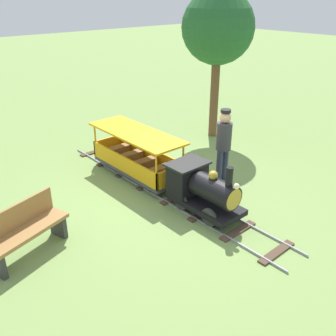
# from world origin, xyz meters

# --- Properties ---
(ground_plane) EXTENTS (60.00, 60.00, 0.00)m
(ground_plane) POSITION_xyz_m (0.00, 0.00, 0.00)
(ground_plane) COLOR #75934C
(track) EXTENTS (0.79, 6.05, 0.04)m
(track) POSITION_xyz_m (0.00, -0.13, 0.02)
(track) COLOR gray
(track) RESTS_ON ground_plane
(locomotive) EXTENTS (0.75, 1.45, 1.06)m
(locomotive) POSITION_xyz_m (0.00, 0.90, 0.48)
(locomotive) COLOR black
(locomotive) RESTS_ON ground_plane
(passenger_car) EXTENTS (0.85, 2.35, 0.97)m
(passenger_car) POSITION_xyz_m (0.00, -1.03, 0.42)
(passenger_car) COLOR #3F3F3F
(passenger_car) RESTS_ON ground_plane
(conductor_person) EXTENTS (0.30, 0.30, 1.62)m
(conductor_person) POSITION_xyz_m (-1.06, 0.45, 0.96)
(conductor_person) COLOR #282D47
(conductor_person) RESTS_ON ground_plane
(park_bench) EXTENTS (1.36, 0.76, 0.82)m
(park_bench) POSITION_xyz_m (2.86, -0.01, 0.42)
(park_bench) COLOR olive
(park_bench) RESTS_ON ground_plane
(oak_tree_near) EXTENTS (1.82, 1.82, 3.75)m
(oak_tree_near) POSITION_xyz_m (-3.11, -1.68, 2.80)
(oak_tree_near) COLOR brown
(oak_tree_near) RESTS_ON ground_plane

